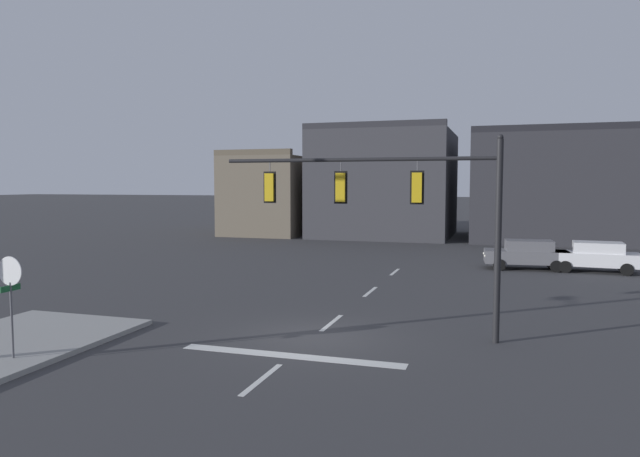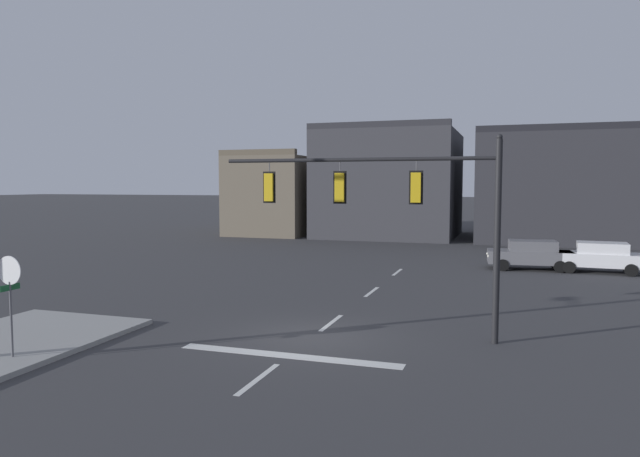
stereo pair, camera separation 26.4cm
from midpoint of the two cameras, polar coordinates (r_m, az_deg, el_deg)
ground_plane at (r=18.18m, az=-0.35°, el=-10.61°), size 400.00×400.00×0.00m
stop_bar_paint at (r=16.37m, az=-2.63°, el=-12.30°), size 6.40×0.50×0.01m
lane_centreline at (r=20.03m, az=1.49°, el=-9.19°), size 0.16×26.40×0.01m
signal_mast_near_side at (r=17.97m, az=8.01°, el=2.72°), size 8.64×0.47×6.14m
stop_sign at (r=17.26m, az=-27.65°, el=-4.64°), size 0.76×0.64×2.83m
car_lot_nearside at (r=34.39m, az=25.85°, el=-2.48°), size 4.54×2.12×1.61m
car_lot_middle at (r=34.07m, az=20.06°, el=-2.37°), size 4.57×2.21×1.61m
building_row at (r=53.23m, az=11.07°, el=3.86°), size 34.56×13.55×9.74m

